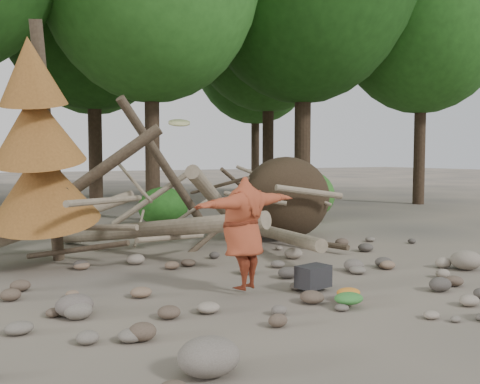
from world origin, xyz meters
TOP-DOWN VIEW (x-y plane):
  - ground at (0.00, 0.00)m, footprint 120.00×120.00m
  - deadfall_pile at (2.02, 4.24)m, footprint 8.55×5.24m
  - dead_conifer at (-3.12, 3.37)m, footprint 2.06×2.16m
  - bush_mid at (0.80, 7.80)m, footprint 1.40×1.40m
  - bush_right at (5.00, 7.00)m, footprint 2.00×2.00m
  - frisbee_thrower at (-0.79, 0.34)m, footprint 2.37×1.17m
  - backpack at (0.20, -0.03)m, footprint 0.54×0.41m
  - cloth_green at (0.09, -0.95)m, footprint 0.41×0.34m
  - cloth_orange at (0.31, -0.68)m, footprint 0.35×0.29m
  - boulder_front_left at (-2.48, -2.02)m, footprint 0.59×0.53m
  - boulder_mid_right at (3.46, -0.12)m, footprint 0.57×0.51m
  - boulder_mid_left at (-3.18, 0.42)m, footprint 0.47×0.42m

SIDE VIEW (x-z plane):
  - ground at x=0.00m, z-range 0.00..0.00m
  - cloth_orange at x=0.31m, z-range 0.00..0.13m
  - cloth_green at x=0.09m, z-range 0.00..0.15m
  - boulder_mid_left at x=-3.18m, z-range 0.00..0.28m
  - backpack at x=0.20m, z-range 0.00..0.32m
  - boulder_mid_right at x=3.46m, z-range 0.00..0.34m
  - boulder_front_left at x=-2.48m, z-range 0.00..0.36m
  - bush_mid at x=0.80m, z-range 0.00..1.12m
  - bush_right at x=5.00m, z-range 0.00..1.60m
  - frisbee_thrower at x=-0.79m, z-range -0.31..2.11m
  - deadfall_pile at x=2.02m, z-range -0.70..2.60m
  - dead_conifer at x=-3.12m, z-range -0.06..4.29m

